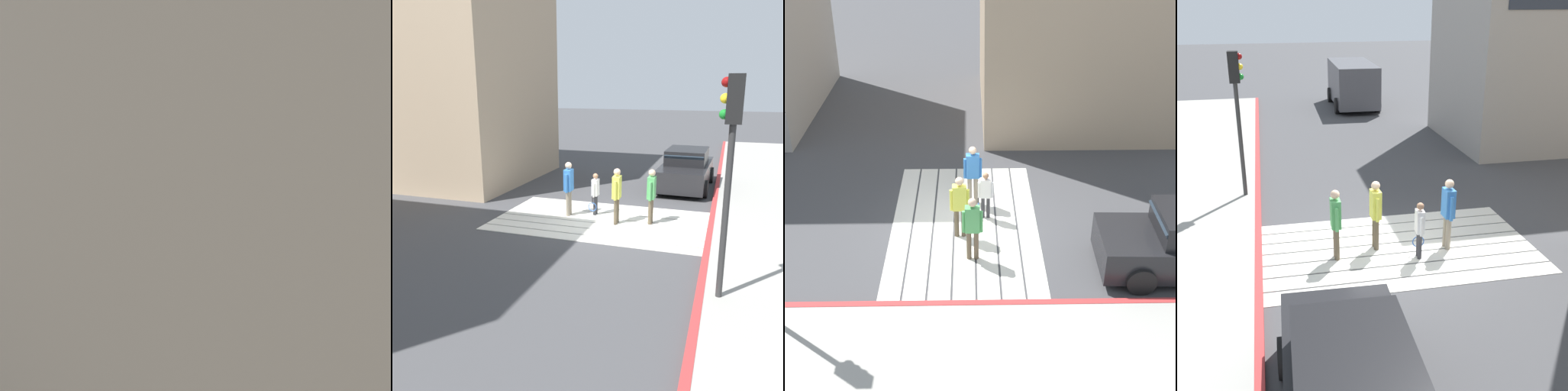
# 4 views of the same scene
# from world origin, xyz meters

# --- Properties ---
(ground_plane) EXTENTS (120.00, 120.00, 0.00)m
(ground_plane) POSITION_xyz_m (0.00, 0.00, 0.00)
(ground_plane) COLOR #424244
(crosswalk_stripes) EXTENTS (6.40, 3.80, 0.01)m
(crosswalk_stripes) POSITION_xyz_m (0.00, -0.00, 0.01)
(crosswalk_stripes) COLOR silver
(crosswalk_stripes) RESTS_ON ground
(curb_painted) EXTENTS (0.16, 40.00, 0.13)m
(curb_painted) POSITION_xyz_m (-3.25, 0.00, 0.07)
(curb_painted) COLOR #BC3333
(curb_painted) RESTS_ON ground
(building_far_south) EXTENTS (8.00, 7.03, 10.10)m
(building_far_south) POSITION_xyz_m (8.50, -4.12, 5.05)
(building_far_south) COLOR tan
(building_far_south) RESTS_ON ground
(car_parked_near_curb) EXTENTS (2.08, 4.35, 1.57)m
(car_parked_near_curb) POSITION_xyz_m (-2.00, -5.27, 0.73)
(car_parked_near_curb) COLOR black
(car_parked_near_curb) RESTS_ON ground
(traffic_light_corner) EXTENTS (0.39, 0.28, 4.24)m
(traffic_light_corner) POSITION_xyz_m (-3.58, 4.09, 3.04)
(traffic_light_corner) COLOR #2D2D2D
(traffic_light_corner) RESTS_ON ground
(pedestrian_adult_lead) EXTENTS (0.23, 0.50, 1.69)m
(pedestrian_adult_lead) POSITION_xyz_m (-0.52, 0.11, 0.98)
(pedestrian_adult_lead) COLOR brown
(pedestrian_adult_lead) RESTS_ON ground
(pedestrian_adult_trailing) EXTENTS (0.22, 0.49, 1.67)m
(pedestrian_adult_trailing) POSITION_xyz_m (-1.50, -0.20, 0.97)
(pedestrian_adult_trailing) COLOR brown
(pedestrian_adult_trailing) RESTS_ON ground
(pedestrian_adult_side) EXTENTS (0.23, 0.51, 1.73)m
(pedestrian_adult_side) POSITION_xyz_m (1.13, -0.23, 1.01)
(pedestrian_adult_side) COLOR gray
(pedestrian_adult_side) RESTS_ON ground
(pedestrian_child_with_racket) EXTENTS (0.28, 0.41, 1.36)m
(pedestrian_child_with_racket) POSITION_xyz_m (0.35, -0.55, 0.77)
(pedestrian_child_with_racket) COLOR #333338
(pedestrian_child_with_racket) RESTS_ON ground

